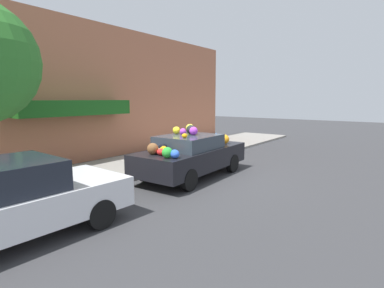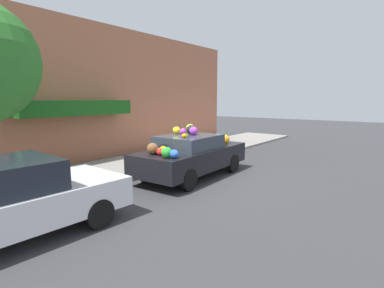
% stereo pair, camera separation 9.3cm
% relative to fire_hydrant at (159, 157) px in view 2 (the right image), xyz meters
% --- Properties ---
extents(ground_plane, '(60.00, 60.00, 0.00)m').
position_rel_fire_hydrant_xyz_m(ground_plane, '(-0.11, -1.57, -0.45)').
color(ground_plane, '#38383A').
extents(sidewalk_curb, '(24.00, 3.20, 0.10)m').
position_rel_fire_hydrant_xyz_m(sidewalk_curb, '(-0.11, 1.13, -0.40)').
color(sidewalk_curb, gray).
rests_on(sidewalk_curb, ground).
extents(building_facade, '(18.00, 1.20, 5.54)m').
position_rel_fire_hydrant_xyz_m(building_facade, '(-0.20, 3.34, 2.28)').
color(building_facade, '#B26B4C').
rests_on(building_facade, ground).
extents(fire_hydrant, '(0.20, 0.20, 0.70)m').
position_rel_fire_hydrant_xyz_m(fire_hydrant, '(0.00, 0.00, 0.00)').
color(fire_hydrant, '#B2B2B7').
rests_on(fire_hydrant, sidewalk_curb).
extents(art_car, '(4.25, 1.89, 1.67)m').
position_rel_fire_hydrant_xyz_m(art_car, '(-0.15, -1.56, 0.30)').
color(art_car, black).
rests_on(art_car, ground).
extents(parked_car_plain, '(4.14, 2.00, 1.44)m').
position_rel_fire_hydrant_xyz_m(parked_car_plain, '(-5.59, -1.60, 0.28)').
color(parked_car_plain, silver).
rests_on(parked_car_plain, ground).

